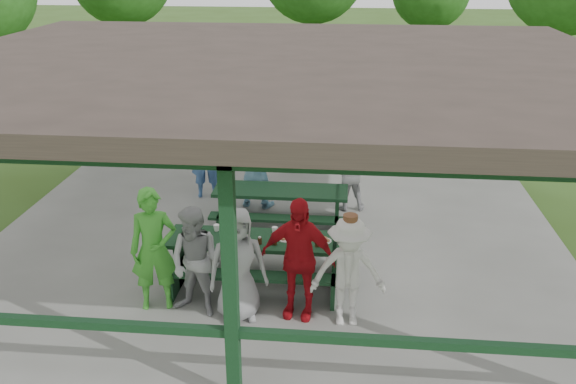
# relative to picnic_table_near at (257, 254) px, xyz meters

# --- Properties ---
(ground) EXTENTS (90.00, 90.00, 0.00)m
(ground) POSITION_rel_picnic_table_near_xyz_m (0.11, 1.20, -0.58)
(ground) COLOR #2F4B17
(ground) RESTS_ON ground
(concrete_slab) EXTENTS (10.00, 8.00, 0.10)m
(concrete_slab) POSITION_rel_picnic_table_near_xyz_m (0.11, 1.20, -0.53)
(concrete_slab) COLOR slate
(concrete_slab) RESTS_ON ground
(pavilion_structure) EXTENTS (10.60, 8.60, 3.24)m
(pavilion_structure) POSITION_rel_picnic_table_near_xyz_m (0.11, 1.20, 2.59)
(pavilion_structure) COLOR black
(pavilion_structure) RESTS_ON concrete_slab
(picnic_table_near) EXTENTS (2.69, 1.39, 0.75)m
(picnic_table_near) POSITION_rel_picnic_table_near_xyz_m (0.00, 0.00, 0.00)
(picnic_table_near) COLOR black
(picnic_table_near) RESTS_ON concrete_slab
(picnic_table_far) EXTENTS (2.40, 1.39, 0.75)m
(picnic_table_far) POSITION_rel_picnic_table_near_xyz_m (0.14, 2.00, -0.01)
(picnic_table_far) COLOR black
(picnic_table_far) RESTS_ON concrete_slab
(table_setting) EXTENTS (2.27, 0.45, 0.10)m
(table_setting) POSITION_rel_picnic_table_near_xyz_m (0.02, 0.01, 0.31)
(table_setting) COLOR white
(table_setting) RESTS_ON picnic_table_near
(contestant_green) EXTENTS (0.74, 0.58, 1.79)m
(contestant_green) POSITION_rel_picnic_table_near_xyz_m (-1.33, -0.78, 0.42)
(contestant_green) COLOR green
(contestant_green) RESTS_ON concrete_slab
(contestant_grey_left) EXTENTS (0.91, 0.80, 1.59)m
(contestant_grey_left) POSITION_rel_picnic_table_near_xyz_m (-0.71, -0.90, 0.32)
(contestant_grey_left) COLOR #9A9A9D
(contestant_grey_left) RESTS_ON concrete_slab
(contestant_grey_mid) EXTENTS (0.92, 0.74, 1.64)m
(contestant_grey_mid) POSITION_rel_picnic_table_near_xyz_m (-0.12, -0.95, 0.34)
(contestant_grey_mid) COLOR gray
(contestant_grey_mid) RESTS_ON concrete_slab
(contestant_red) EXTENTS (1.08, 0.58, 1.76)m
(contestant_red) POSITION_rel_picnic_table_near_xyz_m (0.68, -0.80, 0.40)
(contestant_red) COLOR #AD0F17
(contestant_red) RESTS_ON concrete_slab
(contestant_white_fedora) EXTENTS (1.05, 0.66, 1.61)m
(contestant_white_fedora) POSITION_rel_picnic_table_near_xyz_m (1.36, -0.95, 0.31)
(contestant_white_fedora) COLOR beige
(contestant_white_fedora) RESTS_ON concrete_slab
(spectator_lblue) EXTENTS (1.66, 0.79, 1.72)m
(spectator_lblue) POSITION_rel_picnic_table_near_xyz_m (-0.44, 2.97, 0.38)
(spectator_lblue) COLOR #92CAE2
(spectator_lblue) RESTS_ON concrete_slab
(spectator_blue) EXTENTS (0.68, 0.52, 1.65)m
(spectator_blue) POSITION_rel_picnic_table_near_xyz_m (-1.54, 3.34, 0.35)
(spectator_blue) COLOR #395D96
(spectator_blue) RESTS_ON concrete_slab
(spectator_grey) EXTENTS (0.81, 0.68, 1.48)m
(spectator_grey) POSITION_rel_picnic_table_near_xyz_m (1.33, 2.99, 0.26)
(spectator_grey) COLOR #98989B
(spectator_grey) RESTS_ON concrete_slab
(pickup_truck) EXTENTS (5.06, 2.92, 1.33)m
(pickup_truck) POSITION_rel_picnic_table_near_xyz_m (1.08, 9.72, 0.09)
(pickup_truck) COLOR silver
(pickup_truck) RESTS_ON ground
(farm_trailer) EXTENTS (3.77, 1.96, 1.31)m
(farm_trailer) POSITION_rel_picnic_table_near_xyz_m (-1.15, 9.22, 0.07)
(farm_trailer) COLOR #1C2C9A
(farm_trailer) RESTS_ON ground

